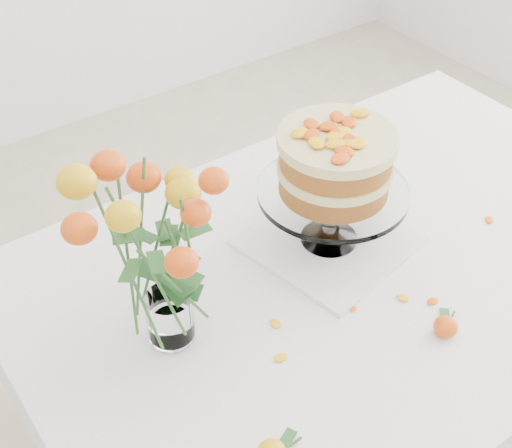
{
  "coord_description": "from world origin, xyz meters",
  "views": [
    {
      "loc": [
        -0.8,
        -0.75,
        1.76
      ],
      "look_at": [
        -0.23,
        0.05,
        0.92
      ],
      "focal_mm": 50.0,
      "sensor_mm": 36.0,
      "label": 1
    }
  ],
  "objects": [
    {
      "name": "stray_petal_b",
      "position": [
        -0.02,
        -0.14,
        0.76
      ],
      "size": [
        0.03,
        0.02,
        0.0
      ],
      "primitive_type": "ellipsoid",
      "color": "#FDB210",
      "rests_on": "table"
    },
    {
      "name": "loose_rose_far",
      "position": [
        -0.02,
        -0.25,
        0.78
      ],
      "size": [
        0.08,
        0.05,
        0.04
      ],
      "rotation": [
        0.0,
        0.0,
        0.43
      ],
      "color": "#CB4909",
      "rests_on": "table"
    },
    {
      "name": "stray_petal_c",
      "position": [
        0.02,
        -0.18,
        0.76
      ],
      "size": [
        0.03,
        0.02,
        0.0
      ],
      "primitive_type": "ellipsoid",
      "color": "#FDB210",
      "rests_on": "table"
    },
    {
      "name": "stray_petal_e",
      "position": [
        -0.3,
        -0.12,
        0.76
      ],
      "size": [
        0.03,
        0.02,
        0.0
      ],
      "primitive_type": "ellipsoid",
      "color": "#FDB210",
      "rests_on": "table"
    },
    {
      "name": "cake_stand",
      "position": [
        -0.03,
        0.07,
        0.95
      ],
      "size": [
        0.3,
        0.3,
        0.27
      ],
      "rotation": [
        0.0,
        0.0,
        -0.37
      ],
      "color": "white",
      "rests_on": "napkin"
    },
    {
      "name": "rose_vase",
      "position": [
        -0.43,
        0.03,
        1.0
      ],
      "size": [
        0.31,
        0.31,
        0.42
      ],
      "rotation": [
        0.0,
        0.0,
        0.13
      ],
      "color": "white",
      "rests_on": "table"
    },
    {
      "name": "stray_petal_a",
      "position": [
        -0.12,
        -0.1,
        0.76
      ],
      "size": [
        0.03,
        0.02,
        0.0
      ],
      "primitive_type": "ellipsoid",
      "color": "#FDB210",
      "rests_on": "table"
    },
    {
      "name": "stray_petal_d",
      "position": [
        -0.26,
        -0.05,
        0.76
      ],
      "size": [
        0.03,
        0.02,
        0.0
      ],
      "primitive_type": "ellipsoid",
      "color": "#FDB210",
      "rests_on": "table"
    },
    {
      "name": "table",
      "position": [
        0.0,
        0.0,
        0.67
      ],
      "size": [
        1.43,
        0.93,
        0.76
      ],
      "color": "tan",
      "rests_on": "ground"
    },
    {
      "name": "napkin",
      "position": [
        -0.03,
        0.07,
        0.76
      ],
      "size": [
        0.36,
        0.36,
        0.01
      ],
      "primitive_type": "cube",
      "rotation": [
        0.0,
        0.0,
        0.2
      ],
      "color": "white",
      "rests_on": "table"
    },
    {
      "name": "stray_petal_f",
      "position": [
        0.3,
        -0.08,
        0.76
      ],
      "size": [
        0.03,
        0.02,
        0.0
      ],
      "primitive_type": "ellipsoid",
      "color": "#FDB210",
      "rests_on": "table"
    }
  ]
}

